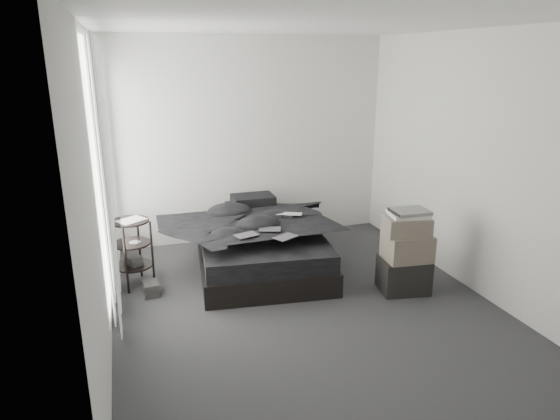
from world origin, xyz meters
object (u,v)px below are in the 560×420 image
object	(u,v)px
laptop	(289,210)
box_lower	(404,275)
bed	(261,258)
side_stand	(133,253)

from	to	relation	value
laptop	box_lower	bearing A→B (deg)	-23.38
bed	side_stand	world-z (taller)	side_stand
side_stand	box_lower	xyz separation A→B (m)	(2.65, -1.00, -0.18)
bed	laptop	size ratio (longest dim) A/B	6.24
laptop	box_lower	xyz separation A→B (m)	(0.92, -1.01, -0.49)
side_stand	bed	bearing A→B (deg)	0.41
bed	side_stand	xyz separation A→B (m)	(-1.40, -0.01, 0.23)
laptop	bed	bearing A→B (deg)	-154.50
bed	box_lower	xyz separation A→B (m)	(1.25, -1.01, 0.05)
laptop	box_lower	size ratio (longest dim) A/B	0.61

